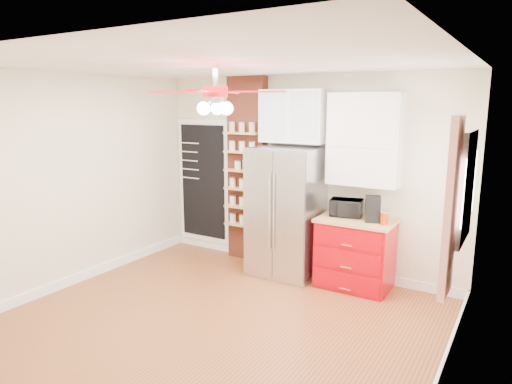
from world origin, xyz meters
The scene contains 21 objects.
floor centered at (0.00, 0.00, 0.00)m, with size 4.50×4.50×0.00m, color brown.
ceiling centered at (0.00, 0.00, 2.70)m, with size 4.50×4.50×0.00m, color white.
wall_back centered at (0.00, 2.00, 1.35)m, with size 4.50×0.02×2.70m, color beige.
wall_front centered at (0.00, -2.00, 1.35)m, with size 4.50×0.02×2.70m, color beige.
wall_left centered at (-2.25, 0.00, 1.35)m, with size 0.02×4.00×2.70m, color beige.
wall_right centered at (2.25, 0.00, 1.35)m, with size 0.02×4.00×2.70m, color beige.
chalkboard centered at (-1.70, 1.96, 1.10)m, with size 0.95×0.05×1.95m.
brick_pillar centered at (-0.85, 1.92, 1.35)m, with size 0.60×0.16×2.70m, color brown.
fridge centered at (-0.05, 1.63, 0.88)m, with size 0.90×0.70×1.75m, color silver.
upper_glass_cabinet centered at (-0.05, 1.82, 2.15)m, with size 0.90×0.35×0.70m, color white.
red_cabinet centered at (0.92, 1.68, 0.45)m, with size 0.94×0.64×0.90m.
upper_shelf_unit centered at (0.92, 1.85, 1.88)m, with size 0.90×0.30×1.15m, color white.
window centered at (2.23, 0.90, 1.55)m, with size 0.04×0.75×1.05m, color white.
curtain centered at (2.18, 0.35, 1.45)m, with size 0.06×0.40×1.55m, color red.
ceiling_fan centered at (0.00, 0.00, 2.42)m, with size 1.40×1.40×0.44m.
toaster_oven centered at (0.76, 1.74, 1.01)m, with size 0.40×0.27×0.22m, color black.
coffee_maker centered at (1.12, 1.65, 1.06)m, with size 0.18×0.20×0.31m, color black.
canister_left centered at (1.29, 1.59, 0.97)m, with size 0.09×0.09×0.14m, color #A12608.
canister_right centered at (1.21, 1.68, 0.97)m, with size 0.10×0.10×0.13m, color red.
pantry_jar_oats centered at (-0.92, 1.77, 1.43)m, with size 0.09×0.09×0.12m, color beige.
pantry_jar_beans centered at (-0.79, 1.78, 1.44)m, with size 0.10×0.10×0.13m, color olive.
Camera 1 is at (2.71, -3.70, 2.32)m, focal length 32.00 mm.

